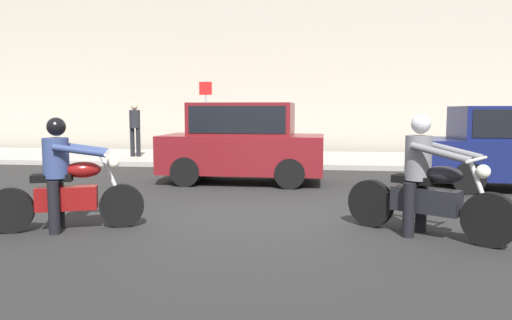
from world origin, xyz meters
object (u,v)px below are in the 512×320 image
(motorcycle_with_rider_denim_blue, at_px, (65,184))
(parked_hatchback_maroon, at_px, (243,142))
(motorcycle_with_rider_gray, at_px, (425,187))
(pedestrian_bystander, at_px, (135,126))
(street_sign_post, at_px, (206,110))

(motorcycle_with_rider_denim_blue, xyz_separation_m, parked_hatchback_maroon, (1.67, 4.69, 0.29))
(motorcycle_with_rider_gray, bearing_deg, pedestrian_bystander, 130.93)
(motorcycle_with_rider_gray, distance_m, parked_hatchback_maroon, 5.36)
(motorcycle_with_rider_gray, bearing_deg, parked_hatchback_maroon, 125.90)
(motorcycle_with_rider_denim_blue, xyz_separation_m, pedestrian_bystander, (-2.56, 8.85, 0.50))
(pedestrian_bystander, bearing_deg, street_sign_post, 34.21)
(motorcycle_with_rider_gray, height_order, pedestrian_bystander, pedestrian_bystander)
(motorcycle_with_rider_denim_blue, xyz_separation_m, street_sign_post, (-0.54, 10.22, 1.01))
(motorcycle_with_rider_gray, relative_size, motorcycle_with_rider_denim_blue, 0.99)
(motorcycle_with_rider_denim_blue, height_order, parked_hatchback_maroon, parked_hatchback_maroon)
(street_sign_post, bearing_deg, motorcycle_with_rider_gray, -61.52)
(parked_hatchback_maroon, distance_m, street_sign_post, 5.99)
(parked_hatchback_maroon, bearing_deg, street_sign_post, 111.81)
(motorcycle_with_rider_gray, distance_m, motorcycle_with_rider_denim_blue, 4.82)
(motorcycle_with_rider_denim_blue, bearing_deg, pedestrian_bystander, 106.12)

